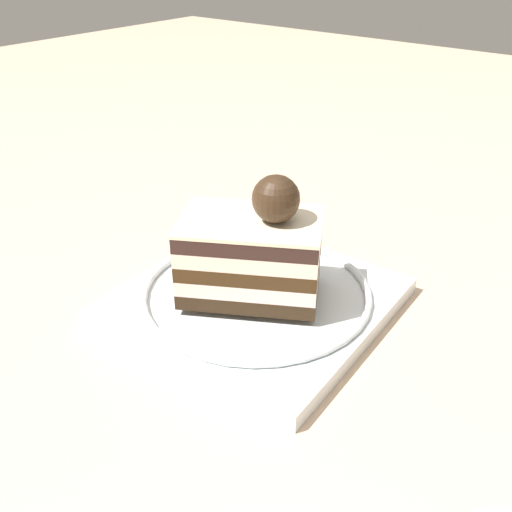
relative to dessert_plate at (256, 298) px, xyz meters
The scene contains 4 objects.
ground_plane 0.03m from the dessert_plate, 77.32° to the right, with size 2.40×2.40×0.00m, color #D1B192.
dessert_plate is the anchor object (origin of this frame).
cake_slice 0.05m from the dessert_plate, ahead, with size 0.12×0.13×0.10m.
fork 0.08m from the dessert_plate, 144.08° to the right, with size 0.09×0.07×0.00m.
Camera 1 is at (0.31, 0.28, 0.28)m, focal length 41.33 mm.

